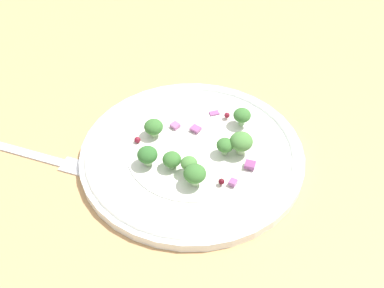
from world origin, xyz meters
TOP-DOWN VIEW (x-y plane):
  - ground_plane at (0.00, 0.00)cm, footprint 180.00×180.00cm
  - plate at (-2.48, 0.92)cm, footprint 28.77×28.77cm
  - dressing_pool at (-2.48, 0.92)cm, footprint 16.68×16.68cm
  - broccoli_floret_0 at (1.06, 5.53)cm, footprint 2.49×2.49cm
  - broccoli_floret_1 at (-5.00, 3.70)cm, footprint 2.32×2.32cm
  - broccoli_floret_2 at (-4.12, 6.62)cm, footprint 2.53×2.53cm
  - broccoli_floret_3 at (1.71, -6.26)cm, footprint 2.35×2.35cm
  - broccoli_floret_4 at (-3.47, -5.16)cm, footprint 2.92×2.92cm
  - broccoli_floret_5 at (-3.48, -3.14)cm, footprint 2.19×2.19cm
  - broccoli_floret_6 at (-6.22, 1.72)cm, footprint 2.05×2.05cm
  - broccoli_floret_7 at (-8.05, 1.23)cm, footprint 2.71×2.71cm
  - cranberry_0 at (3.18, -4.53)cm, footprint 0.77×0.77cm
  - cranberry_1 at (0.38, 7.77)cm, footprint 0.82×0.82cm
  - cranberry_2 at (-8.58, -1.90)cm, footprint 0.75×0.75cm
  - onion_bit_0 at (4.42, -2.98)cm, footprint 1.10×1.45cm
  - onion_bit_1 at (1.24, 0.09)cm, footprint 1.66×1.67cm
  - onion_bit_2 at (-8.73, -3.28)cm, footprint 1.24×1.22cm
  - onion_bit_3 at (-6.16, -5.86)cm, footprint 1.63×1.67cm
  - onion_bit_4 at (2.28, 2.63)cm, footprint 1.49×1.49cm
  - fork at (0.51, 21.53)cm, footprint 9.89×17.46cm

SIDE VIEW (x-z plane):
  - ground_plane at x=0.00cm, z-range -2.00..0.00cm
  - fork at x=0.51cm, z-range 0.00..0.50cm
  - plate at x=-2.48cm, z-range 0.01..1.71cm
  - dressing_pool at x=-2.48cm, z-range 1.20..1.40cm
  - onion_bit_0 at x=4.42cm, z-range 1.31..1.62cm
  - onion_bit_4 at x=2.28cm, z-range 1.50..2.01cm
  - cranberry_1 at x=0.38cm, z-range 1.41..2.23cm
  - onion_bit_1 at x=1.24cm, z-range 1.64..2.01cm
  - onion_bit_2 at x=-8.73cm, z-range 1.64..2.14cm
  - onion_bit_3 at x=-6.16cm, z-range 1.65..2.17cm
  - cranberry_2 at x=-8.58cm, z-range 1.64..2.39cm
  - cranberry_0 at x=3.18cm, z-range 1.67..2.44cm
  - broccoli_floret_1 at x=-5.00cm, z-range 1.59..3.93cm
  - broccoli_floret_0 at x=1.06cm, z-range 1.58..4.10cm
  - broccoli_floret_5 at x=-3.48cm, z-range 1.83..4.05cm
  - broccoli_floret_2 at x=-4.12cm, z-range 1.75..4.31cm
  - broccoli_floret_3 at x=1.71cm, z-range 1.89..4.27cm
  - broccoli_floret_6 at x=-6.22cm, z-range 2.07..4.14cm
  - broccoli_floret_7 at x=-8.05cm, z-range 1.79..4.54cm
  - broccoli_floret_4 at x=-3.47cm, z-range 1.85..4.81cm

